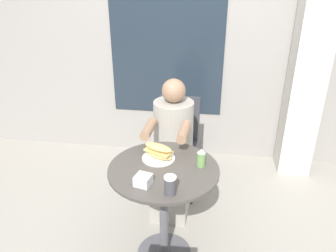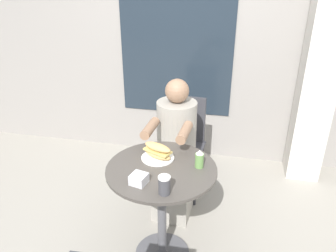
{
  "view_description": "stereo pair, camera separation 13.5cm",
  "coord_description": "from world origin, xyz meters",
  "px_view_note": "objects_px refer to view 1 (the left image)",
  "views": [
    {
      "loc": [
        0.28,
        -1.72,
        1.85
      ],
      "look_at": [
        0.0,
        0.19,
        0.94
      ],
      "focal_mm": 35.0,
      "sensor_mm": 36.0,
      "label": 1
    },
    {
      "loc": [
        0.41,
        -1.7,
        1.85
      ],
      "look_at": [
        0.0,
        0.19,
        0.94
      ],
      "focal_mm": 35.0,
      "sensor_mm": 36.0,
      "label": 2
    }
  ],
  "objects_px": {
    "diner_chair": "(178,136)",
    "drink_cup": "(170,185)",
    "seated_diner": "(172,157)",
    "sandwich_on_plate": "(158,152)",
    "condiment_bottle": "(201,158)",
    "cafe_table": "(164,193)"
  },
  "relations": [
    {
      "from": "diner_chair",
      "to": "drink_cup",
      "type": "height_order",
      "value": "diner_chair"
    },
    {
      "from": "seated_diner",
      "to": "sandwich_on_plate",
      "type": "height_order",
      "value": "seated_diner"
    },
    {
      "from": "sandwich_on_plate",
      "to": "drink_cup",
      "type": "relative_size",
      "value": 1.97
    },
    {
      "from": "sandwich_on_plate",
      "to": "condiment_bottle",
      "type": "distance_m",
      "value": 0.29
    },
    {
      "from": "seated_diner",
      "to": "drink_cup",
      "type": "height_order",
      "value": "seated_diner"
    },
    {
      "from": "drink_cup",
      "to": "seated_diner",
      "type": "bearing_deg",
      "value": 96.43
    },
    {
      "from": "sandwich_on_plate",
      "to": "drink_cup",
      "type": "height_order",
      "value": "drink_cup"
    },
    {
      "from": "cafe_table",
      "to": "sandwich_on_plate",
      "type": "height_order",
      "value": "sandwich_on_plate"
    },
    {
      "from": "cafe_table",
      "to": "seated_diner",
      "type": "bearing_deg",
      "value": 91.22
    },
    {
      "from": "diner_chair",
      "to": "sandwich_on_plate",
      "type": "xyz_separation_m",
      "value": [
        -0.05,
        -0.76,
        0.26
      ]
    },
    {
      "from": "diner_chair",
      "to": "seated_diner",
      "type": "height_order",
      "value": "seated_diner"
    },
    {
      "from": "drink_cup",
      "to": "condiment_bottle",
      "type": "relative_size",
      "value": 0.91
    },
    {
      "from": "cafe_table",
      "to": "diner_chair",
      "type": "relative_size",
      "value": 0.85
    },
    {
      "from": "seated_diner",
      "to": "sandwich_on_plate",
      "type": "bearing_deg",
      "value": 87.67
    },
    {
      "from": "drink_cup",
      "to": "condiment_bottle",
      "type": "distance_m",
      "value": 0.35
    },
    {
      "from": "seated_diner",
      "to": "diner_chair",
      "type": "bearing_deg",
      "value": -88.02
    },
    {
      "from": "condiment_bottle",
      "to": "seated_diner",
      "type": "bearing_deg",
      "value": 117.46
    },
    {
      "from": "cafe_table",
      "to": "diner_chair",
      "type": "height_order",
      "value": "diner_chair"
    },
    {
      "from": "sandwich_on_plate",
      "to": "drink_cup",
      "type": "bearing_deg",
      "value": -70.66
    },
    {
      "from": "cafe_table",
      "to": "condiment_bottle",
      "type": "bearing_deg",
      "value": 14.23
    },
    {
      "from": "drink_cup",
      "to": "cafe_table",
      "type": "bearing_deg",
      "value": 106.74
    },
    {
      "from": "drink_cup",
      "to": "condiment_bottle",
      "type": "height_order",
      "value": "condiment_bottle"
    }
  ]
}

